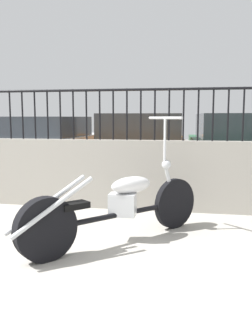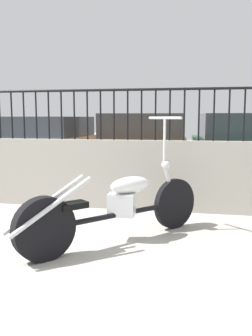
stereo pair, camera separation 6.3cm
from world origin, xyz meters
The scene contains 6 objects.
low_wall centered at (0.00, 2.79, 0.50)m, with size 9.51×0.18×1.00m.
fence_railing centered at (0.00, 2.79, 1.49)m, with size 9.51×0.04×0.72m.
motorcycle_black centered at (1.40, 1.22, 0.38)m, with size 1.64×1.86×1.33m.
car_white centered at (-1.08, 5.54, 0.68)m, with size 1.93×4.05×1.33m.
car_orange centered at (1.08, 5.65, 0.70)m, with size 2.14×4.32×1.39m.
car_green centered at (3.14, 5.50, 0.70)m, with size 2.17×4.67×1.39m.
Camera 1 is at (2.26, -2.46, 1.32)m, focal length 40.00 mm.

